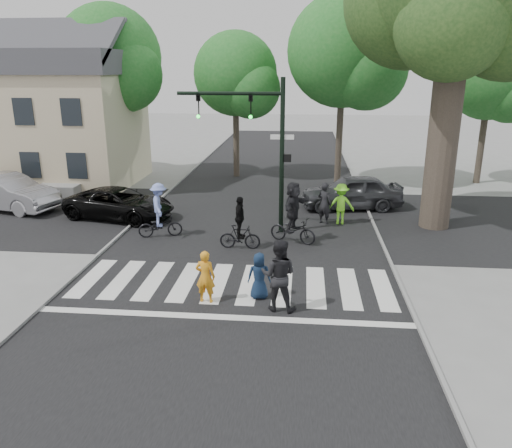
{
  "coord_description": "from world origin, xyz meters",
  "views": [
    {
      "loc": [
        2.01,
        -12.91,
        6.3
      ],
      "look_at": [
        0.5,
        3.0,
        1.3
      ],
      "focal_mm": 35.0,
      "sensor_mm": 36.0,
      "label": 1
    }
  ],
  "objects_px": {
    "pedestrian_child": "(259,276)",
    "pedestrian_woman": "(205,277)",
    "car_grey": "(351,192)",
    "car_silver": "(7,192)",
    "cyclist_right": "(293,216)",
    "cyclist_left": "(160,214)",
    "cyclist_mid": "(240,228)",
    "pedestrian_adult": "(279,275)",
    "car_suv": "(120,204)",
    "traffic_signal": "(260,134)"
  },
  "relations": [
    {
      "from": "traffic_signal",
      "to": "cyclist_mid",
      "type": "bearing_deg",
      "value": -104.54
    },
    {
      "from": "pedestrian_child",
      "to": "cyclist_right",
      "type": "bearing_deg",
      "value": -105.1
    },
    {
      "from": "pedestrian_child",
      "to": "pedestrian_woman",
      "type": "bearing_deg",
      "value": 9.56
    },
    {
      "from": "car_grey",
      "to": "car_suv",
      "type": "bearing_deg",
      "value": -84.03
    },
    {
      "from": "pedestrian_adult",
      "to": "car_silver",
      "type": "height_order",
      "value": "pedestrian_adult"
    },
    {
      "from": "car_silver",
      "to": "cyclist_right",
      "type": "bearing_deg",
      "value": -88.72
    },
    {
      "from": "pedestrian_child",
      "to": "cyclist_mid",
      "type": "relative_size",
      "value": 0.7
    },
    {
      "from": "cyclist_left",
      "to": "car_silver",
      "type": "relative_size",
      "value": 0.43
    },
    {
      "from": "pedestrian_woman",
      "to": "car_suv",
      "type": "height_order",
      "value": "pedestrian_woman"
    },
    {
      "from": "pedestrian_woman",
      "to": "cyclist_right",
      "type": "bearing_deg",
      "value": -108.29
    },
    {
      "from": "car_suv",
      "to": "car_silver",
      "type": "height_order",
      "value": "car_silver"
    },
    {
      "from": "car_grey",
      "to": "cyclist_left",
      "type": "bearing_deg",
      "value": -65.93
    },
    {
      "from": "pedestrian_adult",
      "to": "pedestrian_child",
      "type": "bearing_deg",
      "value": -40.92
    },
    {
      "from": "cyclist_mid",
      "to": "car_grey",
      "type": "bearing_deg",
      "value": 52.78
    },
    {
      "from": "cyclist_mid",
      "to": "car_silver",
      "type": "bearing_deg",
      "value": 159.74
    },
    {
      "from": "car_silver",
      "to": "cyclist_left",
      "type": "bearing_deg",
      "value": -95.97
    },
    {
      "from": "traffic_signal",
      "to": "car_grey",
      "type": "xyz_separation_m",
      "value": [
        3.95,
        3.81,
        -3.11
      ]
    },
    {
      "from": "pedestrian_adult",
      "to": "car_grey",
      "type": "distance_m",
      "value": 10.97
    },
    {
      "from": "pedestrian_child",
      "to": "car_grey",
      "type": "relative_size",
      "value": 0.29
    },
    {
      "from": "pedestrian_adult",
      "to": "cyclist_left",
      "type": "relative_size",
      "value": 0.94
    },
    {
      "from": "traffic_signal",
      "to": "car_silver",
      "type": "relative_size",
      "value": 1.2
    },
    {
      "from": "car_grey",
      "to": "car_silver",
      "type": "bearing_deg",
      "value": -91.97
    },
    {
      "from": "car_suv",
      "to": "car_grey",
      "type": "distance_m",
      "value": 10.52
    },
    {
      "from": "cyclist_right",
      "to": "pedestrian_child",
      "type": "bearing_deg",
      "value": -99.73
    },
    {
      "from": "pedestrian_child",
      "to": "cyclist_left",
      "type": "height_order",
      "value": "cyclist_left"
    },
    {
      "from": "cyclist_mid",
      "to": "cyclist_right",
      "type": "distance_m",
      "value": 2.1
    },
    {
      "from": "pedestrian_adult",
      "to": "cyclist_mid",
      "type": "xyz_separation_m",
      "value": [
        -1.64,
        4.68,
        -0.21
      ]
    },
    {
      "from": "pedestrian_woman",
      "to": "cyclist_right",
      "type": "xyz_separation_m",
      "value": [
        2.31,
        5.28,
        0.28
      ]
    },
    {
      "from": "traffic_signal",
      "to": "pedestrian_adult",
      "type": "height_order",
      "value": "traffic_signal"
    },
    {
      "from": "pedestrian_child",
      "to": "cyclist_left",
      "type": "distance_m",
      "value": 6.65
    },
    {
      "from": "cyclist_right",
      "to": "pedestrian_adult",
      "type": "bearing_deg",
      "value": -92.68
    },
    {
      "from": "traffic_signal",
      "to": "cyclist_right",
      "type": "height_order",
      "value": "traffic_signal"
    },
    {
      "from": "cyclist_left",
      "to": "cyclist_right",
      "type": "xyz_separation_m",
      "value": [
        5.15,
        -0.16,
        0.12
      ]
    },
    {
      "from": "cyclist_mid",
      "to": "car_silver",
      "type": "relative_size",
      "value": 0.39
    },
    {
      "from": "pedestrian_child",
      "to": "cyclist_right",
      "type": "distance_m",
      "value": 4.97
    },
    {
      "from": "pedestrian_adult",
      "to": "cyclist_left",
      "type": "height_order",
      "value": "cyclist_left"
    },
    {
      "from": "car_suv",
      "to": "cyclist_left",
      "type": "bearing_deg",
      "value": -120.35
    },
    {
      "from": "traffic_signal",
      "to": "car_grey",
      "type": "relative_size",
      "value": 1.29
    },
    {
      "from": "pedestrian_child",
      "to": "car_silver",
      "type": "relative_size",
      "value": 0.27
    },
    {
      "from": "pedestrian_woman",
      "to": "cyclist_mid",
      "type": "distance_m",
      "value": 4.44
    },
    {
      "from": "car_silver",
      "to": "car_suv",
      "type": "bearing_deg",
      "value": -83.2
    },
    {
      "from": "cyclist_left",
      "to": "cyclist_mid",
      "type": "height_order",
      "value": "cyclist_left"
    },
    {
      "from": "cyclist_left",
      "to": "pedestrian_woman",
      "type": "bearing_deg",
      "value": -62.42
    },
    {
      "from": "cyclist_left",
      "to": "car_suv",
      "type": "xyz_separation_m",
      "value": [
        -2.46,
        2.31,
        -0.26
      ]
    },
    {
      "from": "traffic_signal",
      "to": "car_suv",
      "type": "distance_m",
      "value": 7.15
    },
    {
      "from": "traffic_signal",
      "to": "pedestrian_child",
      "type": "bearing_deg",
      "value": -85.19
    },
    {
      "from": "car_silver",
      "to": "pedestrian_adult",
      "type": "bearing_deg",
      "value": -108.96
    },
    {
      "from": "car_suv",
      "to": "car_silver",
      "type": "xyz_separation_m",
      "value": [
        -5.64,
        0.85,
        0.16
      ]
    },
    {
      "from": "car_suv",
      "to": "traffic_signal",
      "type": "bearing_deg",
      "value": -88.31
    },
    {
      "from": "cyclist_right",
      "to": "car_grey",
      "type": "xyz_separation_m",
      "value": [
        2.59,
        5.05,
        -0.25
      ]
    }
  ]
}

